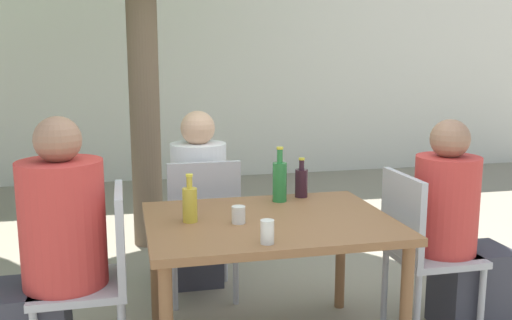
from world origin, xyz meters
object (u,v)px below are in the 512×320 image
(wine_bottle_1, at_px, (301,182))
(drinking_glass_1, at_px, (239,215))
(patio_chair_0, at_px, (98,270))
(person_seated_1, at_px, (458,238))
(green_bottle_2, at_px, (280,180))
(drinking_glass_0, at_px, (267,232))
(person_seated_2, at_px, (198,209))
(patio_chair_2, at_px, (202,221))
(dining_table_front, at_px, (269,234))
(oil_cruet_0, at_px, (190,203))
(patio_chair_1, at_px, (420,244))
(person_seated_0, at_px, (48,262))

(wine_bottle_1, bearing_deg, drinking_glass_1, -136.56)
(patio_chair_0, bearing_deg, person_seated_1, 90.00)
(green_bottle_2, relative_size, drinking_glass_1, 3.65)
(patio_chair_0, xyz_separation_m, drinking_glass_0, (0.75, -0.38, 0.25))
(person_seated_2, relative_size, drinking_glass_0, 11.23)
(patio_chair_2, height_order, green_bottle_2, green_bottle_2)
(wine_bottle_1, distance_m, drinking_glass_0, 0.87)
(dining_table_front, height_order, drinking_glass_1, drinking_glass_1)
(wine_bottle_1, bearing_deg, drinking_glass_0, -117.48)
(patio_chair_2, distance_m, drinking_glass_1, 0.80)
(dining_table_front, height_order, wine_bottle_1, wine_bottle_1)
(oil_cruet_0, bearing_deg, patio_chair_1, -1.64)
(person_seated_1, relative_size, person_seated_2, 1.01)
(green_bottle_2, bearing_deg, person_seated_1, -19.06)
(dining_table_front, xyz_separation_m, person_seated_0, (-1.08, -0.00, -0.06))
(patio_chair_1, bearing_deg, oil_cruet_0, 88.36)
(wine_bottle_1, height_order, green_bottle_2, green_bottle_2)
(oil_cruet_0, bearing_deg, person_seated_2, 80.56)
(wine_bottle_1, xyz_separation_m, drinking_glass_0, (-0.40, -0.77, -0.04))
(oil_cruet_0, distance_m, drinking_glass_1, 0.25)
(patio_chair_0, relative_size, person_seated_2, 0.76)
(patio_chair_2, relative_size, person_seated_0, 0.72)
(patio_chair_0, distance_m, wine_bottle_1, 1.25)
(dining_table_front, relative_size, drinking_glass_1, 14.48)
(dining_table_front, bearing_deg, oil_cruet_0, 174.88)
(person_seated_1, bearing_deg, patio_chair_1, 90.00)
(green_bottle_2, height_order, drinking_glass_1, green_bottle_2)
(person_seated_1, height_order, wine_bottle_1, person_seated_1)
(drinking_glass_0, bearing_deg, person_seated_0, 158.75)
(dining_table_front, bearing_deg, person_seated_1, -0.00)
(person_seated_0, distance_m, drinking_glass_0, 1.06)
(patio_chair_0, bearing_deg, green_bottle_2, 108.12)
(patio_chair_2, distance_m, oil_cruet_0, 0.75)
(person_seated_0, relative_size, person_seated_1, 1.05)
(patio_chair_1, height_order, green_bottle_2, green_bottle_2)
(wine_bottle_1, distance_m, green_bottle_2, 0.17)
(patio_chair_2, xyz_separation_m, person_seated_2, (0.00, 0.23, 0.02))
(person_seated_1, xyz_separation_m, person_seated_2, (-1.34, 0.95, -0.00))
(person_seated_0, xyz_separation_m, drinking_glass_1, (0.91, -0.04, 0.19))
(patio_chair_2, relative_size, wine_bottle_1, 3.95)
(green_bottle_2, bearing_deg, wine_bottle_1, 24.88)
(wine_bottle_1, bearing_deg, dining_table_front, -126.67)
(patio_chair_0, xyz_separation_m, drinking_glass_1, (0.68, -0.04, 0.24))
(green_bottle_2, relative_size, drinking_glass_0, 2.93)
(dining_table_front, distance_m, patio_chair_1, 0.86)
(patio_chair_0, relative_size, drinking_glass_0, 8.59)
(drinking_glass_0, bearing_deg, patio_chair_2, 97.38)
(person_seated_0, bearing_deg, patio_chair_0, 90.00)
(patio_chair_0, xyz_separation_m, person_seated_1, (1.94, -0.00, 0.02))
(dining_table_front, relative_size, oil_cruet_0, 5.11)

